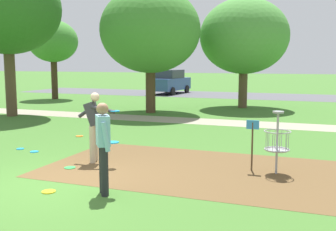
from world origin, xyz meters
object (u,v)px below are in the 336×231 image
disc_golf_basket (274,140)px  tree_near_right (150,30)px  frisbee_scattered_b (70,168)px  player_foreground_watching (94,122)px  frisbee_scattered_a (34,152)px  frisbee_far_left (20,149)px  frisbee_near_basket (79,136)px  player_throwing (103,143)px  frisbee_by_tee (49,192)px  tree_mid_center (53,42)px  parked_car_leftmost (169,82)px  tree_near_left (7,9)px  tree_mid_left (244,36)px

disc_golf_basket → tree_near_right: bearing=126.8°
disc_golf_basket → frisbee_scattered_b: 4.68m
player_foreground_watching → frisbee_scattered_a: bearing=170.1°
frisbee_far_left → tree_near_right: (0.23, 8.92, 3.92)m
disc_golf_basket → frisbee_near_basket: size_ratio=5.71×
player_throwing → frisbee_by_tee: bearing=-165.4°
disc_golf_basket → frisbee_near_basket: (-6.47, 2.33, -0.74)m
disc_golf_basket → frisbee_by_tee: size_ratio=5.36×
frisbee_near_basket → frisbee_scattered_a: size_ratio=1.08×
player_throwing → tree_mid_center: (-12.69, 15.96, 2.78)m
tree_mid_center → parked_car_leftmost: 9.27m
player_throwing → tree_near_left: tree_near_left is taller
frisbee_by_tee → disc_golf_basket: bearing=36.0°
tree_near_left → parked_car_leftmost: (2.23, 14.65, -3.84)m
tree_mid_center → parked_car_leftmost: size_ratio=1.18×
frisbee_far_left → tree_mid_left: size_ratio=0.04×
frisbee_near_basket → player_foreground_watching: bearing=-51.3°
frisbee_near_basket → tree_near_right: tree_near_right is taller
tree_mid_center → frisbee_scattered_a: bearing=-55.9°
frisbee_by_tee → tree_mid_left: tree_mid_left is taller
frisbee_near_basket → frisbee_far_left: size_ratio=1.16×
frisbee_by_tee → parked_car_leftmost: bearing=104.8°
tree_mid_center → player_foreground_watching: bearing=-51.0°
tree_mid_center → tree_near_right: bearing=-26.9°
disc_golf_basket → frisbee_scattered_a: bearing=-179.1°
frisbee_far_left → tree_near_left: 8.98m
player_foreground_watching → tree_mid_left: (1.31, 13.14, 2.79)m
player_foreground_watching → frisbee_scattered_b: player_foreground_watching is taller
frisbee_far_left → tree_near_left: (-5.20, 5.57, 4.75)m
player_throwing → frisbee_far_left: 4.99m
frisbee_by_tee → parked_car_leftmost: parked_car_leftmost is taller
player_throwing → tree_near_right: size_ratio=0.29×
player_throwing → frisbee_far_left: player_throwing is taller
tree_near_left → frisbee_scattered_b: bearing=-41.5°
tree_near_left → parked_car_leftmost: bearing=81.3°
player_foreground_watching → frisbee_far_left: player_foreground_watching is taller
frisbee_scattered_b → tree_near_right: bearing=102.5°
disc_golf_basket → tree_mid_center: 20.73m
player_foreground_watching → tree_near_right: size_ratio=0.29×
tree_near_left → tree_mid_left: size_ratio=1.18×
tree_mid_center → tree_mid_left: bearing=-3.4°
disc_golf_basket → parked_car_leftmost: parked_car_leftmost is taller
disc_golf_basket → tree_near_left: tree_near_left is taller
frisbee_far_left → parked_car_leftmost: size_ratio=0.05×
frisbee_far_left → tree_mid_center: (-8.54, 13.37, 3.74)m
frisbee_far_left → parked_car_leftmost: parked_car_leftmost is taller
player_throwing → tree_near_right: 12.52m
player_throwing → tree_mid_center: 20.58m
frisbee_scattered_a → tree_mid_center: (-9.15, 13.53, 3.74)m
player_foreground_watching → tree_near_left: size_ratio=0.25×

